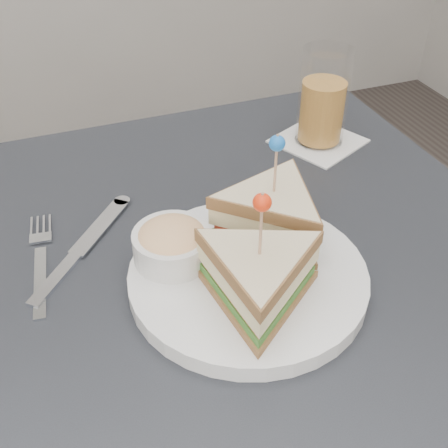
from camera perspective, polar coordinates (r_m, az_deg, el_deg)
table at (r=0.74m, az=-0.45°, el=-8.34°), size 0.80×0.80×0.75m
plate_meal at (r=0.63m, az=2.90°, el=-2.78°), size 0.32×0.31×0.16m
cutlery_fork at (r=0.72m, az=-18.14°, el=-3.27°), size 0.04×0.19×0.01m
cutlery_knife at (r=0.72m, az=-14.44°, el=-2.61°), size 0.16×0.18×0.01m
drink_set at (r=0.91m, az=9.99°, el=12.01°), size 0.16×0.16×0.15m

